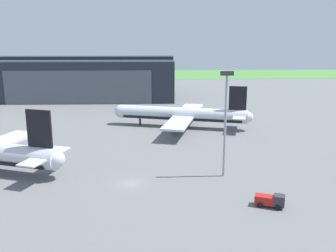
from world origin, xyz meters
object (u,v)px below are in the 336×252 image
Objects in this scene: apron_light_mast at (226,117)px; airliner_far_right at (182,115)px; maintenance_hangar at (86,78)px; stair_truck at (270,200)px.

airliner_far_right is at bearing 98.06° from apron_light_mast.
apron_light_mast reaches higher than maintenance_hangar.
stair_truck is (10.70, -52.74, -2.67)m from airliner_far_right.
apron_light_mast is (5.56, -39.25, 7.90)m from airliner_far_right.
airliner_far_right is (37.43, -54.35, -4.44)m from maintenance_hangar.
stair_truck is at bearing -69.12° from apron_light_mast.
airliner_far_right reaches higher than stair_truck.
apron_light_mast is at bearing 110.88° from stair_truck.
airliner_far_right is 40.42m from apron_light_mast.
maintenance_hangar is at bearing 114.67° from apron_light_mast.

